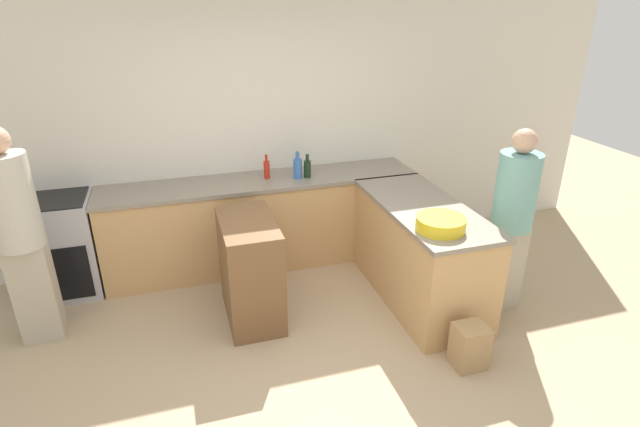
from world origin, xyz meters
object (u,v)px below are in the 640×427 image
(mixing_bowl, at_px, (441,224))
(person_at_peninsula, at_px, (512,217))
(person_by_range, at_px, (19,232))
(island_table, at_px, (250,270))
(paper_bag, at_px, (470,346))
(water_bottle_blue, at_px, (298,168))
(range_oven, at_px, (56,247))
(hot_sauce_bottle, at_px, (267,169))
(wine_bottle_dark, at_px, (307,168))

(mixing_bowl, distance_m, person_at_peninsula, 0.76)
(person_by_range, bearing_deg, island_table, -6.14)
(mixing_bowl, bearing_deg, paper_bag, -84.75)
(mixing_bowl, distance_m, paper_bag, 0.95)
(person_at_peninsula, relative_size, paper_bag, 4.66)
(water_bottle_blue, bearing_deg, island_table, -127.52)
(range_oven, xyz_separation_m, person_at_peninsula, (3.81, -1.44, 0.42))
(range_oven, bearing_deg, hot_sauce_bottle, 0.53)
(person_by_range, xyz_separation_m, paper_bag, (3.14, -1.32, -0.79))
(water_bottle_blue, distance_m, person_by_range, 2.44)
(person_by_range, relative_size, person_at_peninsula, 1.08)
(wine_bottle_dark, relative_size, hot_sauce_bottle, 0.97)
(mixing_bowl, bearing_deg, person_at_peninsula, 8.78)
(person_at_peninsula, bearing_deg, range_oven, 159.31)
(hot_sauce_bottle, bearing_deg, water_bottle_blue, -16.09)
(mixing_bowl, relative_size, person_at_peninsula, 0.23)
(range_oven, relative_size, mixing_bowl, 2.44)
(water_bottle_blue, height_order, paper_bag, water_bottle_blue)
(range_oven, relative_size, hot_sauce_bottle, 3.83)
(wine_bottle_dark, height_order, water_bottle_blue, water_bottle_blue)
(range_oven, distance_m, hot_sauce_bottle, 2.08)
(wine_bottle_dark, xyz_separation_m, person_at_peninsula, (1.40, -1.37, -0.13))
(island_table, xyz_separation_m, water_bottle_blue, (0.65, 0.85, 0.58))
(range_oven, bearing_deg, person_by_range, -93.19)
(island_table, bearing_deg, hot_sauce_bottle, 69.03)
(paper_bag, bearing_deg, range_oven, 146.45)
(mixing_bowl, distance_m, water_bottle_blue, 1.67)
(mixing_bowl, relative_size, water_bottle_blue, 1.42)
(range_oven, bearing_deg, paper_bag, -33.55)
(range_oven, height_order, water_bottle_blue, water_bottle_blue)
(water_bottle_blue, height_order, person_by_range, person_by_range)
(wine_bottle_dark, xyz_separation_m, hot_sauce_bottle, (-0.39, 0.09, 0.00))
(paper_bag, bearing_deg, wine_bottle_dark, 109.42)
(mixing_bowl, xyz_separation_m, person_at_peninsula, (0.75, 0.12, -0.09))
(island_table, height_order, wine_bottle_dark, wine_bottle_dark)
(island_table, xyz_separation_m, person_by_range, (-1.69, 0.18, 0.51))
(range_oven, xyz_separation_m, mixing_bowl, (3.06, -1.55, 0.51))
(water_bottle_blue, bearing_deg, person_by_range, -164.08)
(water_bottle_blue, height_order, person_at_peninsula, person_at_peninsula)
(hot_sauce_bottle, distance_m, paper_bag, 2.49)
(range_oven, distance_m, paper_bag, 3.73)
(water_bottle_blue, xyz_separation_m, paper_bag, (0.80, -1.99, -0.86))
(person_at_peninsula, bearing_deg, island_table, 166.42)
(hot_sauce_bottle, distance_m, person_at_peninsula, 2.32)
(hot_sauce_bottle, xyz_separation_m, person_by_range, (-2.05, -0.75, -0.05))
(person_by_range, bearing_deg, wine_bottle_dark, 15.23)
(hot_sauce_bottle, xyz_separation_m, water_bottle_blue, (0.29, -0.08, 0.01))
(mixing_bowl, height_order, water_bottle_blue, water_bottle_blue)
(person_at_peninsula, bearing_deg, person_by_range, 169.65)
(person_at_peninsula, bearing_deg, wine_bottle_dark, 135.77)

